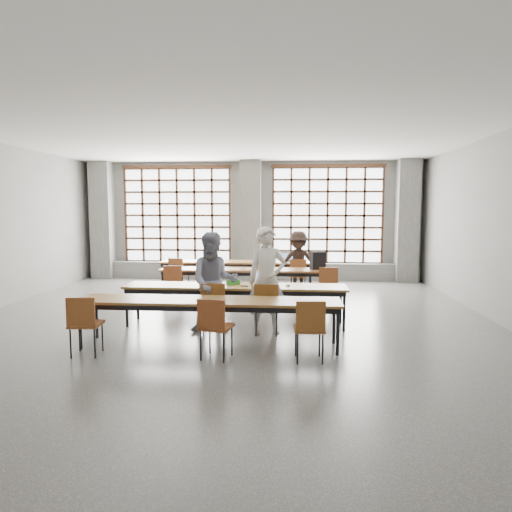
# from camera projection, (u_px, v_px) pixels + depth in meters

# --- Properties ---
(floor) EXTENTS (11.00, 11.00, 0.00)m
(floor) POSITION_uv_depth(u_px,v_px,m) (225.00, 323.00, 8.43)
(floor) COLOR #4D4D4A
(floor) RESTS_ON ground
(ceiling) EXTENTS (11.00, 11.00, 0.00)m
(ceiling) POSITION_uv_depth(u_px,v_px,m) (224.00, 130.00, 8.06)
(ceiling) COLOR silver
(ceiling) RESTS_ON floor
(wall_back) EXTENTS (10.00, 0.00, 10.00)m
(wall_back) POSITION_uv_depth(u_px,v_px,m) (252.00, 220.00, 13.70)
(wall_back) COLOR slate
(wall_back) RESTS_ON floor
(wall_front) EXTENTS (10.00, 0.00, 10.00)m
(wall_front) POSITION_uv_depth(u_px,v_px,m) (93.00, 268.00, 2.79)
(wall_front) COLOR slate
(wall_front) RESTS_ON floor
(wall_right) EXTENTS (0.00, 11.00, 11.00)m
(wall_right) POSITION_uv_depth(u_px,v_px,m) (512.00, 230.00, 7.85)
(wall_right) COLOR slate
(wall_right) RESTS_ON floor
(column_left) EXTENTS (0.60, 0.55, 3.50)m
(column_left) POSITION_uv_depth(u_px,v_px,m) (103.00, 220.00, 13.78)
(column_left) COLOR #50504E
(column_left) RESTS_ON floor
(column_mid) EXTENTS (0.60, 0.55, 3.50)m
(column_mid) POSITION_uv_depth(u_px,v_px,m) (251.00, 221.00, 13.42)
(column_mid) COLOR #50504E
(column_mid) RESTS_ON floor
(column_right) EXTENTS (0.60, 0.55, 3.50)m
(column_right) POSITION_uv_depth(u_px,v_px,m) (407.00, 221.00, 13.07)
(column_right) COLOR #50504E
(column_right) RESTS_ON floor
(window_left) EXTENTS (3.32, 0.12, 3.00)m
(window_left) POSITION_uv_depth(u_px,v_px,m) (177.00, 215.00, 13.78)
(window_left) COLOR white
(window_left) RESTS_ON wall_back
(window_right) EXTENTS (3.32, 0.12, 3.00)m
(window_right) POSITION_uv_depth(u_px,v_px,m) (327.00, 216.00, 13.43)
(window_right) COLOR white
(window_right) RESTS_ON wall_back
(sill_ledge) EXTENTS (9.80, 0.35, 0.50)m
(sill_ledge) POSITION_uv_depth(u_px,v_px,m) (251.00, 271.00, 13.66)
(sill_ledge) COLOR #50504E
(sill_ledge) RESTS_ON floor
(desk_row_a) EXTENTS (4.00, 0.70, 0.73)m
(desk_row_a) POSITION_uv_depth(u_px,v_px,m) (237.00, 264.00, 11.97)
(desk_row_a) COLOR brown
(desk_row_a) RESTS_ON floor
(desk_row_b) EXTENTS (4.00, 0.70, 0.73)m
(desk_row_b) POSITION_uv_depth(u_px,v_px,m) (248.00, 272.00, 10.48)
(desk_row_b) COLOR brown
(desk_row_b) RESTS_ON floor
(desk_row_c) EXTENTS (4.00, 0.70, 0.73)m
(desk_row_c) POSITION_uv_depth(u_px,v_px,m) (235.00, 289.00, 8.25)
(desk_row_c) COLOR brown
(desk_row_c) RESTS_ON floor
(desk_row_d) EXTENTS (4.00, 0.70, 0.73)m
(desk_row_d) POSITION_uv_depth(u_px,v_px,m) (209.00, 304.00, 6.97)
(desk_row_d) COLOR brown
(desk_row_d) RESTS_ON floor
(chair_back_left) EXTENTS (0.51, 0.51, 0.88)m
(chair_back_left) POSITION_uv_depth(u_px,v_px,m) (178.00, 271.00, 11.47)
(chair_back_left) COLOR brown
(chair_back_left) RESTS_ON floor
(chair_back_mid) EXTENTS (0.51, 0.51, 0.88)m
(chair_back_mid) POSITION_uv_depth(u_px,v_px,m) (267.00, 272.00, 11.29)
(chair_back_mid) COLOR brown
(chair_back_mid) RESTS_ON floor
(chair_back_right) EXTENTS (0.43, 0.44, 0.88)m
(chair_back_right) POSITION_uv_depth(u_px,v_px,m) (298.00, 273.00, 11.23)
(chair_back_right) COLOR brown
(chair_back_right) RESTS_ON floor
(chair_mid_left) EXTENTS (0.49, 0.49, 0.88)m
(chair_mid_left) POSITION_uv_depth(u_px,v_px,m) (173.00, 281.00, 10.00)
(chair_mid_left) COLOR brown
(chair_mid_left) RESTS_ON floor
(chair_mid_centre) EXTENTS (0.50, 0.50, 0.88)m
(chair_mid_centre) POSITION_uv_depth(u_px,v_px,m) (264.00, 282.00, 9.84)
(chair_mid_centre) COLOR brown
(chair_mid_centre) RESTS_ON floor
(chair_mid_right) EXTENTS (0.45, 0.45, 0.88)m
(chair_mid_right) POSITION_uv_depth(u_px,v_px,m) (328.00, 283.00, 9.73)
(chair_mid_right) COLOR brown
(chair_mid_right) RESTS_ON floor
(chair_front_left) EXTENTS (0.46, 0.47, 0.88)m
(chair_front_left) POSITION_uv_depth(u_px,v_px,m) (214.00, 303.00, 7.66)
(chair_front_left) COLOR brown
(chair_front_left) RESTS_ON floor
(chair_front_right) EXTENTS (0.43, 0.43, 0.88)m
(chair_front_right) POSITION_uv_depth(u_px,v_px,m) (267.00, 304.00, 7.59)
(chair_front_right) COLOR brown
(chair_front_right) RESTS_ON floor
(chair_near_left) EXTENTS (0.46, 0.46, 0.88)m
(chair_near_left) POSITION_uv_depth(u_px,v_px,m) (84.00, 320.00, 6.49)
(chair_near_left) COLOR brown
(chair_near_left) RESTS_ON floor
(chair_near_mid) EXTENTS (0.50, 0.50, 0.88)m
(chair_near_mid) POSITION_uv_depth(u_px,v_px,m) (214.00, 322.00, 6.34)
(chair_near_mid) COLOR maroon
(chair_near_mid) RESTS_ON floor
(chair_near_right) EXTENTS (0.45, 0.45, 0.88)m
(chair_near_right) POSITION_uv_depth(u_px,v_px,m) (310.00, 324.00, 6.24)
(chair_near_right) COLOR brown
(chair_near_right) RESTS_ON floor
(student_male) EXTENTS (0.76, 0.61, 1.81)m
(student_male) POSITION_uv_depth(u_px,v_px,m) (267.00, 280.00, 7.68)
(student_male) COLOR silver
(student_male) RESTS_ON floor
(student_female) EXTENTS (0.94, 0.80, 1.72)m
(student_female) POSITION_uv_depth(u_px,v_px,m) (214.00, 282.00, 7.76)
(student_female) COLOR #171D47
(student_female) RESTS_ON floor
(student_back) EXTENTS (1.05, 0.66, 1.55)m
(student_back) POSITION_uv_depth(u_px,v_px,m) (298.00, 262.00, 11.33)
(student_back) COLOR black
(student_back) RESTS_ON floor
(laptop_front) EXTENTS (0.42, 0.38, 0.26)m
(laptop_front) POSITION_uv_depth(u_px,v_px,m) (265.00, 281.00, 8.30)
(laptop_front) COLOR #AEAFB3
(laptop_front) RESTS_ON desk_row_c
(laptop_back) EXTENTS (0.41, 0.37, 0.26)m
(laptop_back) POSITION_uv_depth(u_px,v_px,m) (288.00, 259.00, 11.95)
(laptop_back) COLOR #B3B3B8
(laptop_back) RESTS_ON desk_row_a
(mouse) EXTENTS (0.11, 0.08, 0.04)m
(mouse) POSITION_uv_depth(u_px,v_px,m) (288.00, 285.00, 8.14)
(mouse) COLOR white
(mouse) RESTS_ON desk_row_c
(green_box) EXTENTS (0.27, 0.16, 0.09)m
(green_box) POSITION_uv_depth(u_px,v_px,m) (233.00, 282.00, 8.32)
(green_box) COLOR #2B7D28
(green_box) RESTS_ON desk_row_c
(phone) EXTENTS (0.14, 0.09, 0.01)m
(phone) POSITION_uv_depth(u_px,v_px,m) (245.00, 286.00, 8.13)
(phone) COLOR black
(phone) RESTS_ON desk_row_c
(paper_sheet_a) EXTENTS (0.34, 0.27, 0.00)m
(paper_sheet_a) POSITION_uv_depth(u_px,v_px,m) (222.00, 268.00, 10.57)
(paper_sheet_a) COLOR white
(paper_sheet_a) RESTS_ON desk_row_b
(paper_sheet_b) EXTENTS (0.31, 0.23, 0.00)m
(paper_sheet_b) POSITION_uv_depth(u_px,v_px,m) (234.00, 269.00, 10.45)
(paper_sheet_b) COLOR silver
(paper_sheet_b) RESTS_ON desk_row_b
(paper_sheet_c) EXTENTS (0.31, 0.23, 0.00)m
(paper_sheet_c) POSITION_uv_depth(u_px,v_px,m) (252.00, 269.00, 10.47)
(paper_sheet_c) COLOR silver
(paper_sheet_c) RESTS_ON desk_row_b
(backpack) EXTENTS (0.37, 0.30, 0.40)m
(backpack) POSITION_uv_depth(u_px,v_px,m) (318.00, 261.00, 10.38)
(backpack) COLOR black
(backpack) RESTS_ON desk_row_b
(plastic_bag) EXTENTS (0.29, 0.25, 0.29)m
(plastic_bag) POSITION_uv_depth(u_px,v_px,m) (271.00, 256.00, 11.92)
(plastic_bag) COLOR white
(plastic_bag) RESTS_ON desk_row_a
(red_pouch) EXTENTS (0.21, 0.13, 0.06)m
(red_pouch) POSITION_uv_depth(u_px,v_px,m) (86.00, 321.00, 6.57)
(red_pouch) COLOR #A21416
(red_pouch) RESTS_ON chair_near_left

